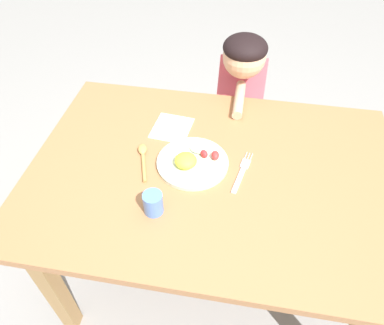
{
  "coord_description": "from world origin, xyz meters",
  "views": [
    {
      "loc": [
        0.07,
        -0.86,
        1.65
      ],
      "look_at": [
        -0.08,
        0.0,
        0.75
      ],
      "focal_mm": 33.48,
      "sensor_mm": 36.0,
      "label": 1
    }
  ],
  "objects": [
    {
      "name": "ground_plane",
      "position": [
        0.0,
        0.0,
        0.0
      ],
      "size": [
        8.0,
        8.0,
        0.0
      ],
      "primitive_type": "plane",
      "color": "gray"
    },
    {
      "name": "dining_table",
      "position": [
        0.0,
        0.0,
        0.63
      ],
      "size": [
        1.3,
        0.91,
        0.73
      ],
      "color": "#9E6A42",
      "rests_on": "ground_plane"
    },
    {
      "name": "plate",
      "position": [
        -0.08,
        0.01,
        0.74
      ],
      "size": [
        0.26,
        0.26,
        0.06
      ],
      "color": "beige",
      "rests_on": "dining_table"
    },
    {
      "name": "fork",
      "position": [
        0.1,
        -0.0,
        0.73
      ],
      "size": [
        0.06,
        0.2,
        0.01
      ],
      "rotation": [
        0.0,
        0.0,
        1.36
      ],
      "color": "silver",
      "rests_on": "dining_table"
    },
    {
      "name": "spoon",
      "position": [
        -0.26,
        0.01,
        0.74
      ],
      "size": [
        0.08,
        0.18,
        0.02
      ],
      "rotation": [
        0.0,
        0.0,
        1.89
      ],
      "color": "tan",
      "rests_on": "dining_table"
    },
    {
      "name": "drinking_cup",
      "position": [
        -0.16,
        -0.21,
        0.77
      ],
      "size": [
        0.06,
        0.06,
        0.08
      ],
      "primitive_type": "cylinder",
      "color": "#527DD0",
      "rests_on": "dining_table"
    },
    {
      "name": "person",
      "position": [
        0.06,
        0.61,
        0.55
      ],
      "size": [
        0.22,
        0.45,
        0.97
      ],
      "rotation": [
        0.0,
        0.0,
        3.14
      ],
      "color": "#3E4269",
      "rests_on": "ground_plane"
    },
    {
      "name": "napkin",
      "position": [
        -0.19,
        0.19,
        0.73
      ],
      "size": [
        0.16,
        0.17,
        0.0
      ],
      "primitive_type": "cube",
      "rotation": [
        0.0,
        0.0,
        -0.1
      ],
      "color": "white",
      "rests_on": "dining_table"
    }
  ]
}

